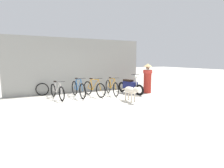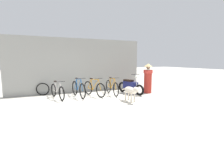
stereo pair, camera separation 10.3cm
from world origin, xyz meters
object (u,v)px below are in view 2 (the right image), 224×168
at_px(bicycle_1, 78,89).
at_px(stray_dog, 131,91).
at_px(bicycle_3, 112,87).
at_px(spare_tire_left, 43,89).
at_px(bicycle_0, 57,91).
at_px(bicycle_2, 94,89).
at_px(person_in_robes, 148,78).
at_px(motorcycle, 130,86).

height_order(bicycle_1, stray_dog, bicycle_1).
bearing_deg(bicycle_1, bicycle_3, 79.17).
bearing_deg(bicycle_3, spare_tire_left, -106.27).
distance_m(bicycle_0, bicycle_2, 1.72).
xyz_separation_m(bicycle_3, person_in_robes, (1.92, -0.41, 0.45)).
xyz_separation_m(bicycle_3, motorcycle, (0.97, -0.21, 0.05)).
bearing_deg(spare_tire_left, bicycle_3, -20.18).
distance_m(bicycle_1, stray_dog, 2.59).
distance_m(person_in_robes, spare_tire_left, 5.41).
relative_size(bicycle_1, bicycle_3, 0.99).
distance_m(bicycle_2, stray_dog, 2.04).
bearing_deg(stray_dog, bicycle_2, -151.96).
bearing_deg(stray_dog, bicycle_3, -179.94).
height_order(bicycle_1, bicycle_2, bicycle_1).
bearing_deg(bicycle_0, bicycle_3, 74.73).
distance_m(bicycle_0, motorcycle, 3.65).
xyz_separation_m(motorcycle, person_in_robes, (0.95, -0.20, 0.40)).
bearing_deg(bicycle_1, motorcycle, 76.26).
distance_m(stray_dog, spare_tire_left, 4.43).
xyz_separation_m(bicycle_1, stray_dog, (1.78, -1.88, 0.10)).
bearing_deg(bicycle_1, spare_tire_left, -131.08).
relative_size(bicycle_1, spare_tire_left, 2.78).
bearing_deg(bicycle_0, motorcycle, 72.40).
distance_m(bicycle_0, bicycle_1, 0.96).
bearing_deg(bicycle_2, bicycle_3, 71.88).
xyz_separation_m(bicycle_1, bicycle_3, (1.70, -0.13, -0.01)).
relative_size(bicycle_1, motorcycle, 0.95).
relative_size(person_in_robes, spare_tire_left, 2.48).
xyz_separation_m(motorcycle, spare_tire_left, (-4.20, 1.40, -0.10)).
relative_size(motorcycle, stray_dog, 1.46).
xyz_separation_m(bicycle_0, bicycle_3, (2.66, -0.17, 0.03)).
relative_size(motorcycle, spare_tire_left, 2.93).
distance_m(bicycle_1, bicycle_3, 1.71).
distance_m(bicycle_3, person_in_robes, 2.01).
bearing_deg(spare_tire_left, bicycle_0, -60.82).
bearing_deg(bicycle_3, bicycle_2, -86.15).
height_order(bicycle_0, motorcycle, motorcycle).
bearing_deg(bicycle_0, spare_tire_left, -162.40).
bearing_deg(motorcycle, stray_dog, -42.78).
relative_size(bicycle_2, motorcycle, 0.89).
relative_size(bicycle_2, spare_tire_left, 2.61).
distance_m(bicycle_1, spare_tire_left, 1.86).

